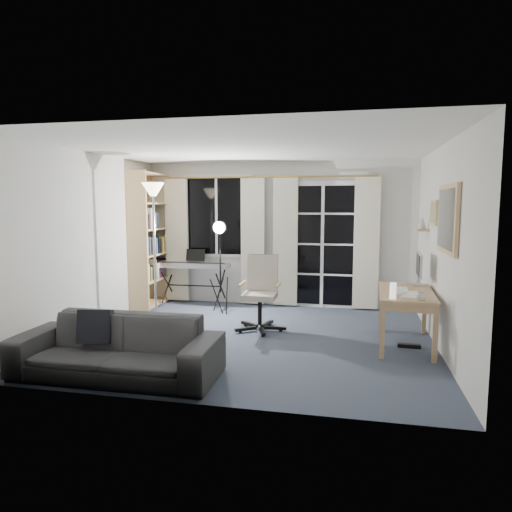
{
  "coord_description": "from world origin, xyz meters",
  "views": [
    {
      "loc": [
        1.23,
        -5.55,
        1.71
      ],
      "look_at": [
        -0.02,
        0.35,
        1.02
      ],
      "focal_mm": 32.0,
      "sensor_mm": 36.0,
      "label": 1
    }
  ],
  "objects_px": {
    "torchiere_lamp": "(154,210)",
    "studio_light": "(220,238)",
    "office_chair": "(261,286)",
    "desk": "(406,298)",
    "monitor": "(419,266)",
    "mug": "(421,295)",
    "bookshelf": "(148,243)",
    "sofa": "(117,337)",
    "keyboard_piano": "(194,266)"
  },
  "relations": [
    {
      "from": "bookshelf",
      "to": "mug",
      "type": "xyz_separation_m",
      "value": [
        4.11,
        -1.92,
        -0.34
      ]
    },
    {
      "from": "bookshelf",
      "to": "desk",
      "type": "distance_m",
      "value": 4.28
    },
    {
      "from": "monitor",
      "to": "sofa",
      "type": "xyz_separation_m",
      "value": [
        -3.11,
        -2.1,
        -0.52
      ]
    },
    {
      "from": "keyboard_piano",
      "to": "desk",
      "type": "bearing_deg",
      "value": -27.32
    },
    {
      "from": "office_chair",
      "to": "monitor",
      "type": "distance_m",
      "value": 2.08
    },
    {
      "from": "studio_light",
      "to": "mug",
      "type": "bearing_deg",
      "value": -38.87
    },
    {
      "from": "studio_light",
      "to": "mug",
      "type": "xyz_separation_m",
      "value": [
        2.75,
        -1.57,
        -0.47
      ]
    },
    {
      "from": "mug",
      "to": "bookshelf",
      "type": "bearing_deg",
      "value": 154.91
    },
    {
      "from": "torchiere_lamp",
      "to": "mug",
      "type": "bearing_deg",
      "value": -15.19
    },
    {
      "from": "studio_light",
      "to": "monitor",
      "type": "bearing_deg",
      "value": -21.43
    },
    {
      "from": "torchiere_lamp",
      "to": "mug",
      "type": "height_order",
      "value": "torchiere_lamp"
    },
    {
      "from": "mug",
      "to": "torchiere_lamp",
      "type": "bearing_deg",
      "value": 164.81
    },
    {
      "from": "monitor",
      "to": "torchiere_lamp",
      "type": "bearing_deg",
      "value": -177.41
    },
    {
      "from": "keyboard_piano",
      "to": "office_chair",
      "type": "distance_m",
      "value": 1.86
    },
    {
      "from": "keyboard_piano",
      "to": "sofa",
      "type": "height_order",
      "value": "keyboard_piano"
    },
    {
      "from": "studio_light",
      "to": "torchiere_lamp",
      "type": "bearing_deg",
      "value": -151.89
    },
    {
      "from": "monitor",
      "to": "mug",
      "type": "bearing_deg",
      "value": -93.01
    },
    {
      "from": "mug",
      "to": "sofa",
      "type": "relative_size",
      "value": 0.05
    },
    {
      "from": "office_chair",
      "to": "mug",
      "type": "relative_size",
      "value": 9.3
    },
    {
      "from": "studio_light",
      "to": "sofa",
      "type": "distance_m",
      "value": 2.85
    },
    {
      "from": "office_chair",
      "to": "sofa",
      "type": "height_order",
      "value": "office_chair"
    },
    {
      "from": "bookshelf",
      "to": "keyboard_piano",
      "type": "relative_size",
      "value": 1.83
    },
    {
      "from": "desk",
      "to": "torchiere_lamp",
      "type": "bearing_deg",
      "value": 175.15
    },
    {
      "from": "bookshelf",
      "to": "torchiere_lamp",
      "type": "bearing_deg",
      "value": -60.34
    },
    {
      "from": "torchiere_lamp",
      "to": "sofa",
      "type": "height_order",
      "value": "torchiere_lamp"
    },
    {
      "from": "monitor",
      "to": "mug",
      "type": "relative_size",
      "value": 4.4
    },
    {
      "from": "desk",
      "to": "office_chair",
      "type": "bearing_deg",
      "value": 171.23
    },
    {
      "from": "bookshelf",
      "to": "mug",
      "type": "bearing_deg",
      "value": -25.61
    },
    {
      "from": "keyboard_piano",
      "to": "mug",
      "type": "bearing_deg",
      "value": -33.19
    },
    {
      "from": "sofa",
      "to": "desk",
      "type": "bearing_deg",
      "value": 29.12
    },
    {
      "from": "torchiere_lamp",
      "to": "keyboard_piano",
      "type": "xyz_separation_m",
      "value": [
        0.19,
        1.13,
        -0.95
      ]
    },
    {
      "from": "office_chair",
      "to": "monitor",
      "type": "height_order",
      "value": "monitor"
    },
    {
      "from": "bookshelf",
      "to": "torchiere_lamp",
      "type": "distance_m",
      "value": 1.24
    },
    {
      "from": "bookshelf",
      "to": "monitor",
      "type": "height_order",
      "value": "bookshelf"
    },
    {
      "from": "office_chair",
      "to": "keyboard_piano",
      "type": "bearing_deg",
      "value": 138.27
    },
    {
      "from": "keyboard_piano",
      "to": "mug",
      "type": "distance_m",
      "value": 3.96
    },
    {
      "from": "keyboard_piano",
      "to": "studio_light",
      "type": "xyz_separation_m",
      "value": [
        0.62,
        -0.52,
        0.52
      ]
    },
    {
      "from": "keyboard_piano",
      "to": "sofa",
      "type": "xyz_separation_m",
      "value": [
        0.35,
        -3.25,
        -0.27
      ]
    },
    {
      "from": "torchiere_lamp",
      "to": "studio_light",
      "type": "xyz_separation_m",
      "value": [
        0.8,
        0.61,
        -0.43
      ]
    },
    {
      "from": "bookshelf",
      "to": "keyboard_piano",
      "type": "xyz_separation_m",
      "value": [
        0.75,
        0.17,
        -0.39
      ]
    },
    {
      "from": "torchiere_lamp",
      "to": "monitor",
      "type": "xyz_separation_m",
      "value": [
        3.65,
        -0.01,
        -0.7
      ]
    },
    {
      "from": "monitor",
      "to": "studio_light",
      "type": "bearing_deg",
      "value": 170.45
    },
    {
      "from": "mug",
      "to": "sofa",
      "type": "distance_m",
      "value": 3.24
    },
    {
      "from": "torchiere_lamp",
      "to": "office_chair",
      "type": "height_order",
      "value": "torchiere_lamp"
    },
    {
      "from": "office_chair",
      "to": "monitor",
      "type": "relative_size",
      "value": 2.11
    },
    {
      "from": "studio_light",
      "to": "office_chair",
      "type": "distance_m",
      "value": 1.21
    },
    {
      "from": "studio_light",
      "to": "office_chair",
      "type": "bearing_deg",
      "value": -50.23
    },
    {
      "from": "office_chair",
      "to": "mug",
      "type": "distance_m",
      "value": 2.15
    },
    {
      "from": "office_chair",
      "to": "desk",
      "type": "height_order",
      "value": "office_chair"
    },
    {
      "from": "bookshelf",
      "to": "sofa",
      "type": "relative_size",
      "value": 1.1
    }
  ]
}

